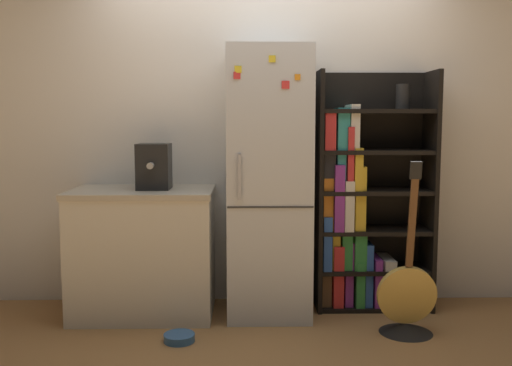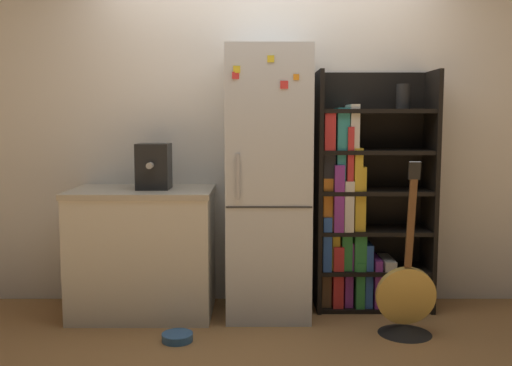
# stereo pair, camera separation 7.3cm
# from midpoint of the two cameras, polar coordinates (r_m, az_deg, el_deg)

# --- Properties ---
(ground_plane) EXTENTS (16.00, 16.00, 0.00)m
(ground_plane) POSITION_cam_midpoint_polar(r_m,az_deg,el_deg) (4.09, 0.80, -13.42)
(ground_plane) COLOR #A87542
(wall_back) EXTENTS (8.00, 0.05, 2.60)m
(wall_back) POSITION_cam_midpoint_polar(r_m,az_deg,el_deg) (4.33, 0.62, 5.23)
(wall_back) COLOR white
(wall_back) RESTS_ON ground_plane
(refrigerator) EXTENTS (0.58, 0.63, 1.88)m
(refrigerator) POSITION_cam_midpoint_polar(r_m,az_deg,el_deg) (4.02, 0.75, -0.00)
(refrigerator) COLOR silver
(refrigerator) RESTS_ON ground_plane
(bookshelf) EXTENTS (0.84, 0.37, 1.73)m
(bookshelf) POSITION_cam_midpoint_polar(r_m,az_deg,el_deg) (4.26, 9.64, -2.33)
(bookshelf) COLOR black
(bookshelf) RESTS_ON ground_plane
(kitchen_counter) EXTENTS (0.99, 0.65, 0.90)m
(kitchen_counter) POSITION_cam_midpoint_polar(r_m,az_deg,el_deg) (4.16, -11.64, -6.75)
(kitchen_counter) COLOR beige
(kitchen_counter) RESTS_ON ground_plane
(espresso_machine) EXTENTS (0.23, 0.30, 0.32)m
(espresso_machine) POSITION_cam_midpoint_polar(r_m,az_deg,el_deg) (4.07, -10.67, 1.65)
(espresso_machine) COLOR black
(espresso_machine) RESTS_ON kitchen_counter
(guitar) EXTENTS (0.39, 0.35, 1.13)m
(guitar) POSITION_cam_midpoint_polar(r_m,az_deg,el_deg) (3.90, 14.29, -12.02)
(guitar) COLOR black
(guitar) RESTS_ON ground_plane
(pet_bowl) EXTENTS (0.20, 0.20, 0.05)m
(pet_bowl) POSITION_cam_midpoint_polar(r_m,az_deg,el_deg) (3.73, -8.26, -15.00)
(pet_bowl) COLOR #3366A5
(pet_bowl) RESTS_ON ground_plane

